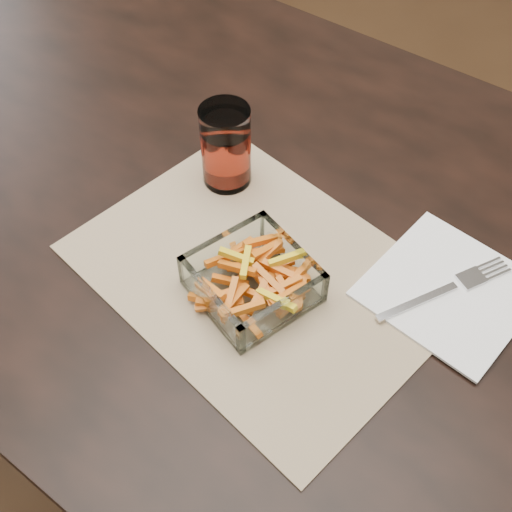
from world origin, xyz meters
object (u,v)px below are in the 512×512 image
at_px(tumbler, 226,149).
at_px(fork, 448,288).
at_px(glass_bowl, 253,282).
at_px(dining_table, 238,231).

xyz_separation_m(tumbler, fork, (0.34, 0.01, -0.05)).
bearing_deg(fork, glass_bowl, -115.67).
relative_size(dining_table, glass_bowl, 9.82).
bearing_deg(tumbler, dining_table, -23.51).
height_order(dining_table, fork, fork).
distance_m(tumbler, fork, 0.35).
relative_size(glass_bowl, tumbler, 1.34).
bearing_deg(glass_bowl, fork, 36.81).
height_order(tumbler, fork, tumbler).
xyz_separation_m(glass_bowl, tumbler, (-0.15, 0.14, 0.04)).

